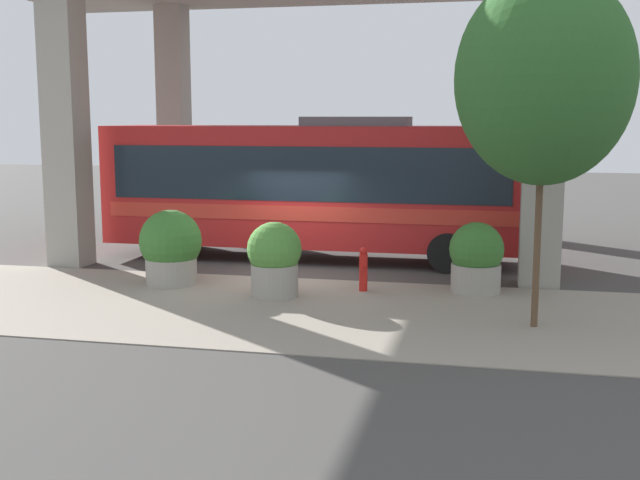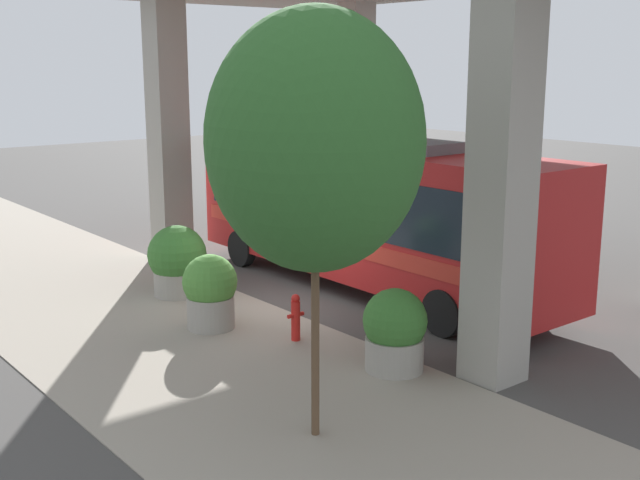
# 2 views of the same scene
# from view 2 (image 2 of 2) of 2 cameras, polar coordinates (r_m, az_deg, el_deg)

# --- Properties ---
(ground_plane) EXTENTS (80.00, 80.00, 0.00)m
(ground_plane) POSITION_cam_2_polar(r_m,az_deg,el_deg) (18.58, -3.03, -4.83)
(ground_plane) COLOR #474442
(ground_plane) RESTS_ON ground
(sidewalk_strip) EXTENTS (6.00, 40.00, 0.02)m
(sidewalk_strip) POSITION_cam_2_polar(r_m,az_deg,el_deg) (17.09, -11.26, -6.60)
(sidewalk_strip) COLOR gray
(sidewalk_strip) RESTS_ON ground
(overpass) EXTENTS (9.40, 19.69, 8.04)m
(overpass) POSITION_cam_2_polar(r_m,az_deg,el_deg) (20.39, 6.27, 16.64)
(overpass) COLOR #9E998E
(overpass) RESTS_ON ground
(bus) EXTENTS (2.66, 11.14, 3.81)m
(bus) POSITION_cam_2_polar(r_m,az_deg,el_deg) (19.67, 3.52, 2.32)
(bus) COLOR #B21E1E
(bus) RESTS_ON ground
(fire_hydrant) EXTENTS (0.38, 0.18, 0.99)m
(fire_hydrant) POSITION_cam_2_polar(r_m,az_deg,el_deg) (16.25, -1.74, -5.53)
(fire_hydrant) COLOR red
(fire_hydrant) RESTS_ON ground
(planter_front) EXTENTS (1.16, 1.16, 1.61)m
(planter_front) POSITION_cam_2_polar(r_m,az_deg,el_deg) (17.06, -7.81, -3.64)
(planter_front) COLOR #9E998E
(planter_front) RESTS_ON ground
(planter_middle) EXTENTS (1.42, 1.42, 1.73)m
(planter_middle) POSITION_cam_2_polar(r_m,az_deg,el_deg) (19.60, -10.10, -1.49)
(planter_middle) COLOR #9E998E
(planter_middle) RESTS_ON ground
(planter_back) EXTENTS (1.18, 1.18, 1.55)m
(planter_back) POSITION_cam_2_polar(r_m,az_deg,el_deg) (14.71, 5.36, -6.46)
(planter_back) COLOR #9E998E
(planter_back) RESTS_ON ground
(street_tree_near) EXTENTS (3.11, 3.11, 6.32)m
(street_tree_near) POSITION_cam_2_polar(r_m,az_deg,el_deg) (11.29, -0.36, 7.04)
(street_tree_near) COLOR brown
(street_tree_near) RESTS_ON ground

